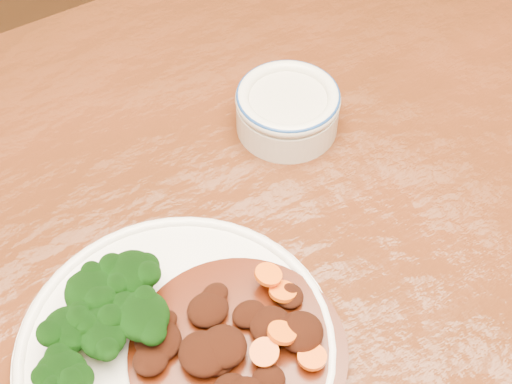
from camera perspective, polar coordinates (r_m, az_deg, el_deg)
dining_table at (r=0.70m, az=3.04°, el=-9.79°), size 1.53×0.96×0.75m
dinner_plate at (r=0.58m, az=-6.34°, el=-12.38°), size 0.26×0.26×0.02m
broccoli_florets at (r=0.57m, az=-12.20°, el=-9.80°), size 0.12×0.09×0.05m
mince_stew at (r=0.57m, az=-1.90°, el=-12.57°), size 0.17×0.17×0.03m
dip_bowl at (r=0.72m, az=2.54°, el=6.72°), size 0.10×0.10×0.05m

